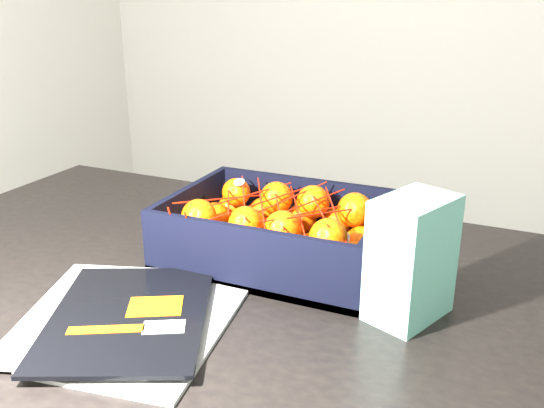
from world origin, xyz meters
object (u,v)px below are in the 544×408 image
at_px(magazine_stack, 126,318).
at_px(produce_crate, 279,241).
at_px(table, 197,320).
at_px(retail_carton, 411,258).

relative_size(magazine_stack, produce_crate, 0.94).
xyz_separation_m(table, produce_crate, (0.11, 0.09, 0.13)).
relative_size(table, retail_carton, 6.84).
height_order(produce_crate, retail_carton, retail_carton).
bearing_deg(table, retail_carton, -0.73).
distance_m(magazine_stack, produce_crate, 0.30).
bearing_deg(produce_crate, retail_carton, -22.17).
bearing_deg(retail_carton, magazine_stack, -130.50).
distance_m(table, magazine_stack, 0.22).
bearing_deg(retail_carton, table, -158.82).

